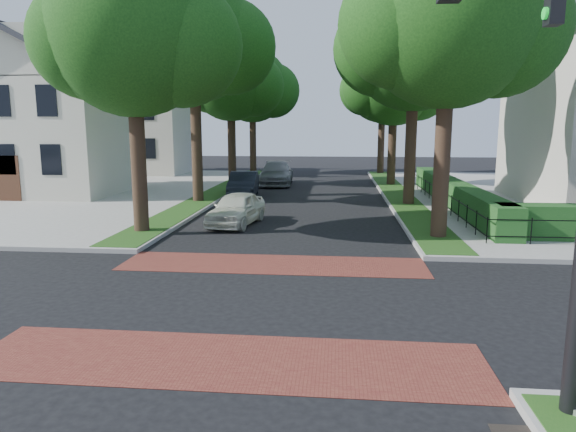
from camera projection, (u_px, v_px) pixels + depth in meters
name	position (u px, v px, depth m)	size (l,w,h in m)	color
ground	(256.00, 300.00, 12.10)	(120.00, 120.00, 0.00)	black
sidewalk_nw	(0.00, 190.00, 32.57)	(30.00, 30.00, 0.15)	gray
crosswalk_far	(273.00, 264.00, 15.23)	(9.00, 2.20, 0.01)	maroon
crosswalk_near	(228.00, 360.00, 8.96)	(9.00, 2.20, 0.01)	maroon
grass_strip_ne	(397.00, 193.00, 30.29)	(1.60, 29.80, 0.02)	#154012
grass_strip_nw	(218.00, 191.00, 31.31)	(1.60, 29.80, 0.02)	#154012
tree_right_near	(451.00, 19.00, 17.35)	(7.75, 6.67, 10.66)	black
tree_right_mid	(416.00, 45.00, 25.15)	(8.25, 7.09, 11.22)	black
tree_right_far	(395.00, 83.00, 34.14)	(7.25, 6.23, 9.74)	black
tree_right_back	(384.00, 88.00, 42.91)	(7.50, 6.45, 10.20)	black
tree_left_near	(137.00, 36.00, 18.45)	(7.50, 6.45, 10.20)	black
tree_left_mid	(197.00, 41.00, 26.13)	(8.00, 6.88, 11.48)	black
tree_left_far	(233.00, 81.00, 35.14)	(7.00, 6.02, 9.86)	black
tree_left_back	(254.00, 87.00, 43.93)	(7.75, 6.66, 10.44)	black
hedge_main_road	(453.00, 193.00, 25.95)	(1.00, 18.00, 1.20)	#18461A
fence_main_road	(437.00, 195.00, 26.05)	(0.06, 18.00, 0.90)	black
house_left_near	(44.00, 110.00, 30.35)	(10.00, 9.00, 10.14)	beige
house_left_far	(136.00, 115.00, 44.08)	(10.00, 9.00, 10.14)	beige
parked_car_front	(236.00, 209.00, 21.30)	(1.61, 3.99, 1.36)	silver
parked_car_middle	(244.00, 184.00, 29.96)	(1.53, 4.39, 1.45)	black
parked_car_rear	(276.00, 173.00, 36.04)	(2.25, 5.53, 1.60)	slate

